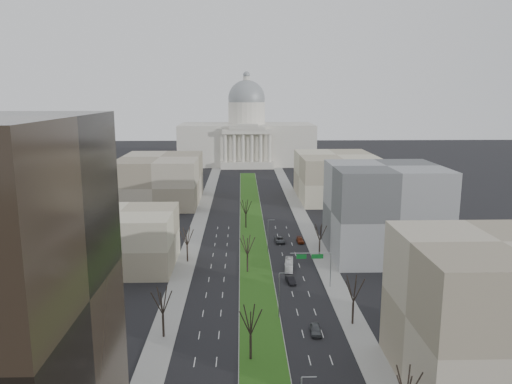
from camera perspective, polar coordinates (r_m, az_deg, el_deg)
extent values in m
plane|color=black|center=(159.43, -0.44, -4.14)|extent=(600.00, 600.00, 0.00)
cube|color=#999993|center=(158.45, -0.43, -4.21)|extent=(8.00, 222.00, 0.15)
cube|color=#235416|center=(158.42, -0.43, -4.18)|extent=(7.70, 221.70, 0.06)
cube|color=gray|center=(136.17, -7.64, -6.92)|extent=(5.00, 330.00, 0.15)
cube|color=gray|center=(137.02, 7.18, -6.80)|extent=(5.00, 330.00, 0.15)
cube|color=beige|center=(305.21, -1.07, 5.54)|extent=(80.00, 40.00, 24.00)
cube|color=beige|center=(283.58, -1.01, 3.07)|extent=(30.00, 6.00, 4.00)
cube|color=beige|center=(281.51, -1.02, 6.90)|extent=(28.00, 5.00, 2.50)
cube|color=beige|center=(281.37, -1.02, 7.31)|extent=(20.00, 5.00, 1.80)
cube|color=beige|center=(281.26, -1.02, 7.63)|extent=(12.00, 5.00, 1.60)
cylinder|color=beige|center=(303.95, -1.08, 8.92)|extent=(22.00, 22.00, 14.00)
sphere|color=gray|center=(303.72, -1.08, 10.62)|extent=(22.00, 22.00, 22.00)
cylinder|color=beige|center=(303.80, -1.09, 12.69)|extent=(4.00, 4.00, 4.00)
sphere|color=gray|center=(303.89, -1.09, 13.26)|extent=(4.00, 4.00, 4.00)
cylinder|color=beige|center=(282.46, -3.56, 5.06)|extent=(2.00, 2.00, 16.00)
cylinder|color=beige|center=(282.35, -2.54, 5.07)|extent=(2.00, 2.00, 16.00)
cylinder|color=beige|center=(282.32, -1.52, 5.08)|extent=(2.00, 2.00, 16.00)
cylinder|color=beige|center=(282.37, -0.50, 5.08)|extent=(2.00, 2.00, 16.00)
cylinder|color=beige|center=(282.52, 0.51, 5.08)|extent=(2.00, 2.00, 16.00)
cylinder|color=beige|center=(282.76, 1.53, 5.09)|extent=(2.00, 2.00, 16.00)
cube|color=tan|center=(127.33, -15.17, -5.25)|extent=(26.00, 22.00, 14.00)
cube|color=gray|center=(81.31, 25.65, -12.56)|extent=(26.00, 24.00, 22.00)
cube|color=#575A5C|center=(134.56, 14.46, -2.13)|extent=(28.00, 26.00, 24.00)
cube|color=gray|center=(199.06, -10.83, 1.41)|extent=(30.00, 40.00, 18.00)
cube|color=tan|center=(205.06, 9.10, 1.75)|extent=(30.00, 40.00, 18.00)
cylinder|color=black|center=(92.06, -10.55, -14.80)|extent=(0.40, 0.40, 4.32)
cylinder|color=black|center=(128.90, -7.85, -7.03)|extent=(0.40, 0.40, 4.22)
cylinder|color=black|center=(96.79, 11.01, -13.44)|extent=(0.40, 0.40, 4.42)
cylinder|color=black|center=(133.56, 7.27, -6.40)|extent=(0.40, 0.40, 4.03)
cylinder|color=black|center=(83.91, -0.62, -17.33)|extent=(0.40, 0.40, 4.32)
cylinder|color=black|center=(120.57, -0.98, -8.20)|extent=(0.40, 0.40, 4.32)
cylinder|color=black|center=(158.84, -1.17, -3.40)|extent=(0.40, 0.40, 4.32)
cylinder|color=gray|center=(63.61, 6.08, -20.28)|extent=(1.80, 0.12, 0.12)
cylinder|color=gray|center=(96.66, 2.66, -11.79)|extent=(0.20, 0.20, 9.00)
cylinder|color=gray|center=(95.02, 3.23, -9.22)|extent=(1.80, 0.12, 0.12)
cylinder|color=gray|center=(134.30, 1.38, -5.11)|extent=(0.20, 0.20, 9.00)
cylinder|color=gray|center=(133.13, 1.77, -3.20)|extent=(1.80, 0.12, 0.12)
cylinder|color=gray|center=(112.24, 8.53, -8.84)|extent=(0.24, 0.24, 8.00)
cylinder|color=gray|center=(110.23, 6.27, -6.95)|extent=(9.00, 0.18, 0.18)
cube|color=#0C591E|center=(110.77, 7.03, -7.32)|extent=(2.60, 0.08, 1.00)
cube|color=#0C591E|center=(110.31, 5.21, -7.36)|extent=(2.20, 0.08, 1.00)
imported|color=#4C5054|center=(93.06, 6.83, -15.33)|extent=(2.04, 4.73, 1.59)
imported|color=black|center=(114.85, 3.97, -9.99)|extent=(2.28, 4.74, 1.50)
imported|color=#62230D|center=(144.80, 5.07, -5.51)|extent=(2.05, 4.70, 1.35)
imported|color=#414348|center=(144.45, 2.72, -5.47)|extent=(2.89, 5.81, 1.58)
imported|color=white|center=(123.31, 3.80, -8.29)|extent=(2.71, 8.17, 2.23)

